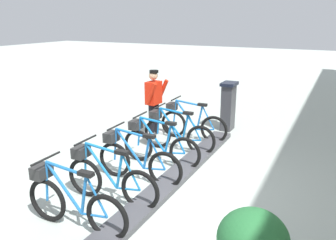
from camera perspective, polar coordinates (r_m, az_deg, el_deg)
name	(u,v)px	position (r m, az deg, el deg)	size (l,w,h in m)	color
ground_plane	(171,183)	(6.37, 0.52, -10.36)	(60.00, 60.00, 0.00)	#AEB9B1
dock_rail_base	(171,180)	(6.35, 0.52, -9.96)	(0.44, 5.84, 0.10)	#47474C
payment_kiosk	(228,105)	(9.23, 9.90, 2.39)	(0.36, 0.52, 1.28)	#38383D
bike_docked_0	(190,123)	(8.42, 3.73, -0.44)	(1.72, 0.54, 1.02)	black
bike_docked_1	(176,133)	(7.69, 1.25, -2.08)	(1.72, 0.54, 1.02)	black
bike_docked_2	(158,144)	(6.98, -1.74, -4.04)	(1.72, 0.54, 1.02)	black
bike_docked_3	(135,159)	(6.31, -5.41, -6.42)	(1.72, 0.54, 1.02)	black
bike_docked_4	(107,177)	(5.69, -9.97, -9.31)	(1.72, 0.54, 1.02)	black
bike_docked_5	(71,201)	(5.12, -15.70, -12.79)	(1.72, 0.54, 1.02)	black
worker_near_rack	(154,100)	(8.61, -2.33, 3.26)	(0.50, 0.65, 1.66)	white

